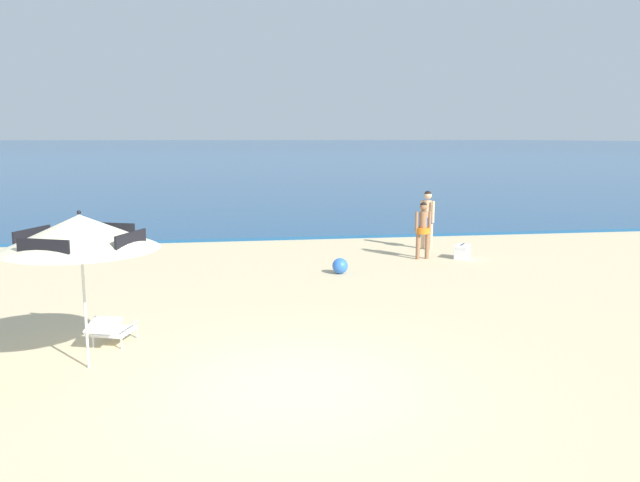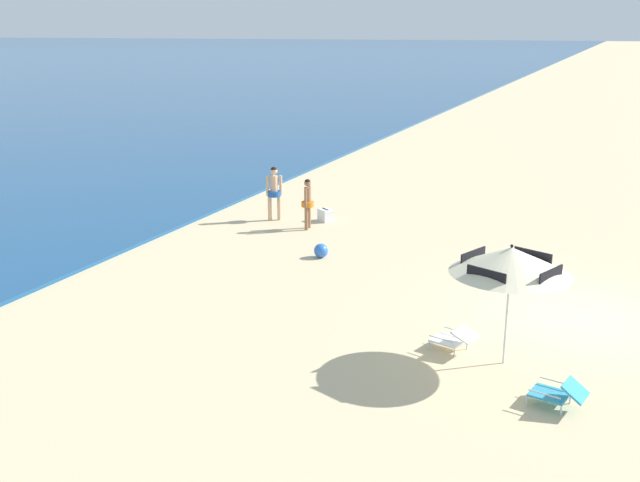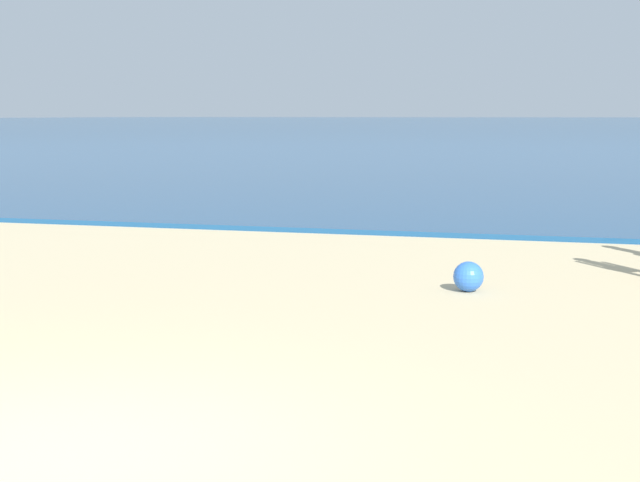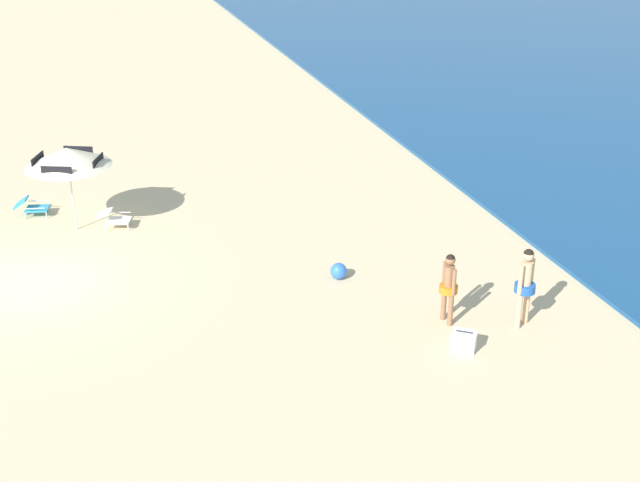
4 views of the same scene
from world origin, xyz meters
name	(u,v)px [view 1 (image 1 of 4)]	position (x,y,z in m)	size (l,w,h in m)	color
ground_plane	(294,386)	(0.00, 0.00, 0.00)	(800.00, 800.00, 0.00)	#CCB78C
ocean_water	(225,143)	(0.00, 412.22, 0.05)	(800.00, 800.00, 0.10)	navy
beach_umbrella_striped_main	(80,232)	(-2.94, 1.15, 2.04)	(3.13, 3.13, 2.35)	silver
lounge_chair_under_umbrella	(111,329)	(-2.77, 2.14, 0.28)	(0.77, 0.99, 0.50)	white
person_standing_near_shore	(423,226)	(4.57, 8.43, 0.93)	(0.48, 0.39, 1.60)	#8C6042
person_standing_beside	(427,216)	(5.18, 9.89, 1.03)	(0.44, 0.48, 1.79)	#D8A87F
cooler_box	(462,252)	(5.69, 8.28, 0.20)	(0.58, 0.61, 0.43)	white
beach_ball	(340,266)	(1.93, 6.89, 0.20)	(0.39, 0.39, 0.39)	blue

